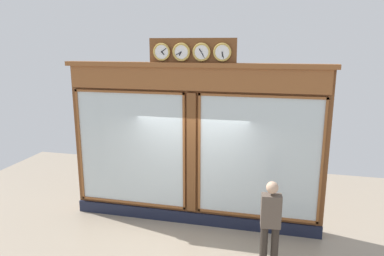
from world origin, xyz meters
The scene contains 2 objects.
shop_facade centered at (0.00, -0.13, 1.87)m, with size 5.85×0.42×4.19m.
pedestrian centered at (-1.78, 1.29, 0.93)m, with size 0.38×0.25×1.69m.
Camera 1 is at (-1.79, 7.43, 4.06)m, focal length 33.59 mm.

